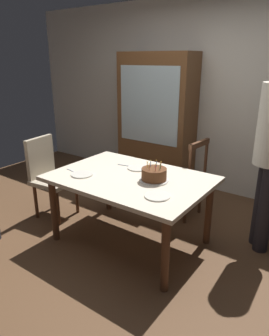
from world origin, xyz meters
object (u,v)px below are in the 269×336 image
object	(u,v)px
birthday_cake	(154,175)
dining_table	(130,184)
chair_spindle_back	(184,179)
china_cabinet	(156,121)
plate_far_side	(138,168)
plate_near_guest	(157,196)
chair_upholstered	(49,173)
plate_near_celebrant	(82,174)

from	to	relation	value
birthday_cake	dining_table	bearing A→B (deg)	-170.24
chair_spindle_back	china_cabinet	xyz separation A→B (m)	(-0.84, 0.71, 0.49)
chair_spindle_back	china_cabinet	bearing A→B (deg)	139.79
plate_far_side	china_cabinet	distance (m)	1.46
plate_far_side	plate_near_guest	world-z (taller)	same
plate_near_guest	china_cabinet	world-z (taller)	china_cabinet
dining_table	china_cabinet	world-z (taller)	china_cabinet
birthday_cake	chair_upholstered	xyz separation A→B (m)	(-1.39, -0.11, -0.25)
birthday_cake	china_cabinet	distance (m)	1.78
chair_spindle_back	chair_upholstered	xyz separation A→B (m)	(-1.31, -0.92, 0.07)
dining_table	plate_near_celebrant	bearing A→B (deg)	-150.21
dining_table	plate_near_celebrant	distance (m)	0.49
chair_upholstered	birthday_cake	bearing A→B (deg)	4.69
dining_table	plate_far_side	distance (m)	0.27
plate_near_celebrant	chair_spindle_back	size ratio (longest dim) A/B	0.23
plate_near_celebrant	plate_far_side	bearing A→B (deg)	54.45
chair_upholstered	chair_spindle_back	bearing A→B (deg)	35.03
chair_upholstered	plate_far_side	bearing A→B (deg)	16.19
plate_near_celebrant	plate_near_guest	size ratio (longest dim) A/B	1.00
plate_far_side	plate_near_guest	size ratio (longest dim) A/B	1.00
plate_far_side	chair_spindle_back	bearing A→B (deg)	68.38
birthday_cake	china_cabinet	world-z (taller)	china_cabinet
birthday_cake	plate_near_guest	bearing A→B (deg)	-53.19
plate_near_guest	dining_table	bearing A→B (deg)	152.31
dining_table	plate_far_side	xyz separation A→B (m)	(-0.08, 0.24, 0.09)
chair_spindle_back	china_cabinet	distance (m)	1.20
plate_far_side	chair_upholstered	bearing A→B (deg)	-163.81
plate_near_guest	china_cabinet	xyz separation A→B (m)	(-1.13, 1.80, 0.23)
china_cabinet	plate_near_celebrant	bearing A→B (deg)	-81.95
dining_table	china_cabinet	bearing A→B (deg)	113.35
china_cabinet	dining_table	bearing A→B (deg)	-66.65
plate_near_celebrant	birthday_cake	bearing A→B (deg)	22.99
dining_table	chair_spindle_back	xyz separation A→B (m)	(0.17, 0.85, -0.18)
plate_near_celebrant	chair_spindle_back	distance (m)	1.26
birthday_cake	plate_near_celebrant	bearing A→B (deg)	-157.01
plate_far_side	plate_near_guest	xyz separation A→B (m)	(0.53, -0.48, 0.00)
chair_spindle_back	plate_near_guest	bearing A→B (deg)	-75.06
dining_table	china_cabinet	distance (m)	1.73
plate_near_guest	chair_spindle_back	world-z (taller)	chair_spindle_back
plate_near_celebrant	plate_near_guest	world-z (taller)	same
dining_table	chair_upholstered	size ratio (longest dim) A/B	1.60
dining_table	plate_far_side	size ratio (longest dim) A/B	6.91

